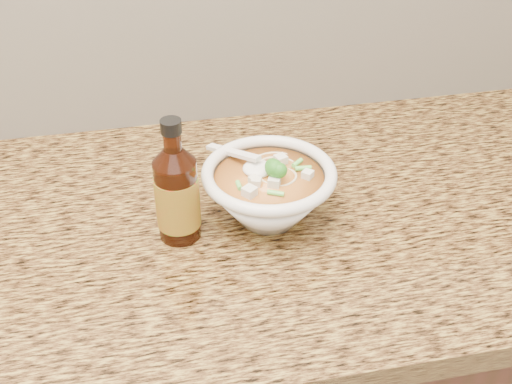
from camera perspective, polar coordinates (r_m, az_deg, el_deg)
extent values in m
cube|color=beige|center=(1.19, -20.19, 15.44)|extent=(4.00, 0.02, 0.50)
cube|color=olive|center=(1.04, -18.64, -4.64)|extent=(4.00, 0.68, 0.04)
cylinder|color=white|center=(1.01, 1.12, -2.10)|extent=(0.08, 0.08, 0.01)
torus|color=white|center=(0.96, 1.17, 1.67)|extent=(0.20, 0.20, 0.02)
torus|color=beige|center=(0.98, 0.41, 1.84)|extent=(0.08, 0.08, 0.00)
torus|color=beige|center=(0.95, 0.80, 0.82)|extent=(0.10, 0.10, 0.00)
torus|color=beige|center=(0.97, 1.77, 1.45)|extent=(0.13, 0.13, 0.00)
torus|color=beige|center=(0.97, 0.68, 1.42)|extent=(0.09, 0.09, 0.00)
torus|color=beige|center=(0.96, 2.11, 0.49)|extent=(0.13, 0.13, 0.00)
torus|color=beige|center=(0.97, 0.07, 1.22)|extent=(0.10, 0.10, 0.00)
torus|color=beige|center=(0.96, 1.23, 0.30)|extent=(0.11, 0.11, 0.00)
torus|color=beige|center=(0.98, 1.89, 0.98)|extent=(0.07, 0.07, 0.00)
torus|color=beige|center=(0.96, 1.98, 0.31)|extent=(0.07, 0.07, 0.00)
torus|color=beige|center=(0.96, 0.56, 0.29)|extent=(0.08, 0.08, 0.00)
cube|color=silver|center=(0.94, 4.37, 0.47)|extent=(0.02, 0.02, 0.02)
cube|color=silver|center=(0.97, 2.10, 2.12)|extent=(0.02, 0.02, 0.02)
cube|color=silver|center=(0.95, 1.80, 0.92)|extent=(0.02, 0.02, 0.02)
cube|color=silver|center=(0.94, 0.92, 0.91)|extent=(0.02, 0.02, 0.02)
cube|color=silver|center=(0.95, 0.05, 1.23)|extent=(0.02, 0.02, 0.02)
cube|color=silver|center=(0.96, 3.52, 1.36)|extent=(0.02, 0.02, 0.02)
cube|color=silver|center=(0.95, 2.55, 1.26)|extent=(0.02, 0.02, 0.02)
cube|color=silver|center=(0.98, -1.79, 2.14)|extent=(0.02, 0.02, 0.01)
ellipsoid|color=#196014|center=(0.94, 1.63, 1.99)|extent=(0.04, 0.04, 0.03)
cylinder|color=#6BDE55|center=(0.97, 2.70, 1.89)|extent=(0.02, 0.01, 0.01)
cylinder|color=#6BDE55|center=(0.94, -0.41, 0.89)|extent=(0.02, 0.02, 0.01)
cylinder|color=#6BDE55|center=(0.97, 3.59, 1.78)|extent=(0.02, 0.02, 0.01)
cylinder|color=#6BDE55|center=(0.94, 0.03, 0.62)|extent=(0.01, 0.02, 0.01)
ellipsoid|color=white|center=(0.97, 0.15, 2.09)|extent=(0.05, 0.05, 0.02)
cube|color=white|center=(1.00, -2.07, 3.54)|extent=(0.07, 0.10, 0.03)
cylinder|color=#3D1508|center=(0.94, -6.99, -0.68)|extent=(0.08, 0.08, 0.13)
cylinder|color=#3D1508|center=(0.89, -7.46, 4.51)|extent=(0.03, 0.03, 0.03)
cylinder|color=black|center=(0.88, -7.57, 5.80)|extent=(0.04, 0.04, 0.02)
cylinder|color=red|center=(0.95, -6.98, -0.80)|extent=(0.09, 0.09, 0.08)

